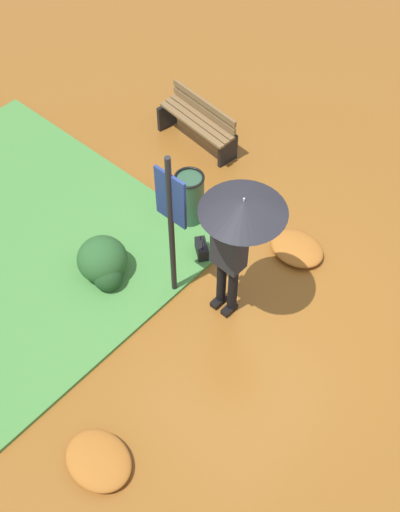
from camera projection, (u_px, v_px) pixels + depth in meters
ground_plane at (246, 308)px, 7.97m from camera, size 18.00×18.00×0.00m
grass_verge at (8, 238)px, 8.67m from camera, size 4.80×4.00×0.05m
person_with_umbrella at (237, 227)px, 6.76m from camera, size 0.96×0.96×2.04m
info_sign_post at (171, 214)px, 7.03m from camera, size 0.44×0.07×2.30m
handbag at (202, 250)px, 8.41m from camera, size 0.32×0.29×0.37m
park_bench at (198, 122)px, 9.66m from camera, size 1.40×0.53×0.75m
trash_bin at (190, 198)px, 8.61m from camera, size 0.42×0.42×0.83m
shrub_cluster at (103, 263)px, 8.08m from camera, size 0.72×0.66×0.59m
leaf_pile_near_person at (99, 460)px, 6.64m from camera, size 0.78×0.63×0.17m
leaf_pile_by_bench at (297, 248)px, 8.48m from camera, size 0.76×0.61×0.17m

